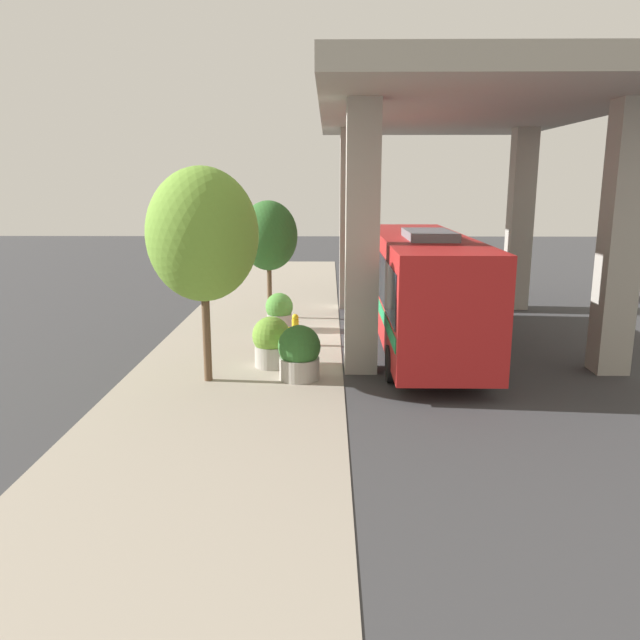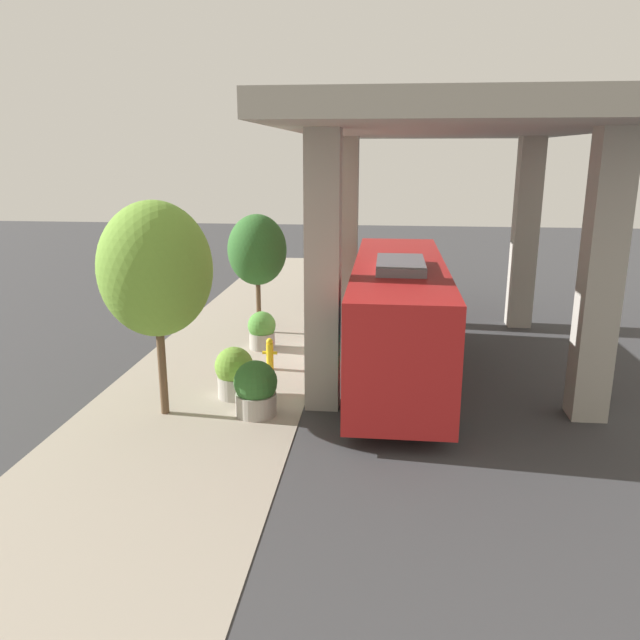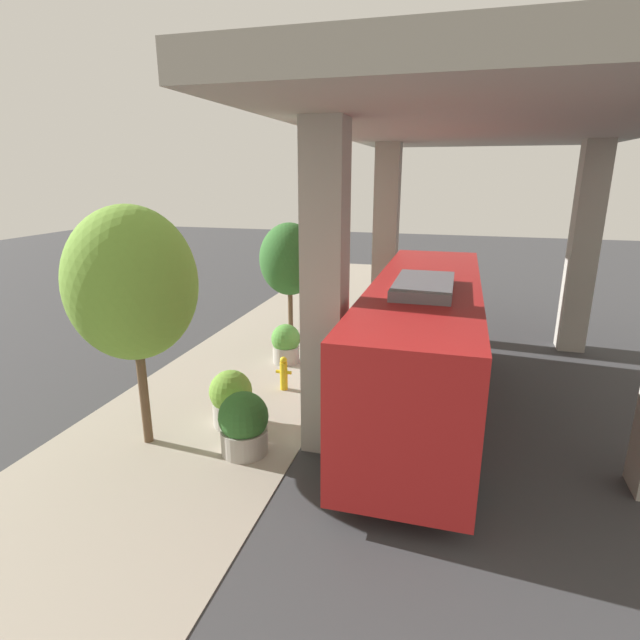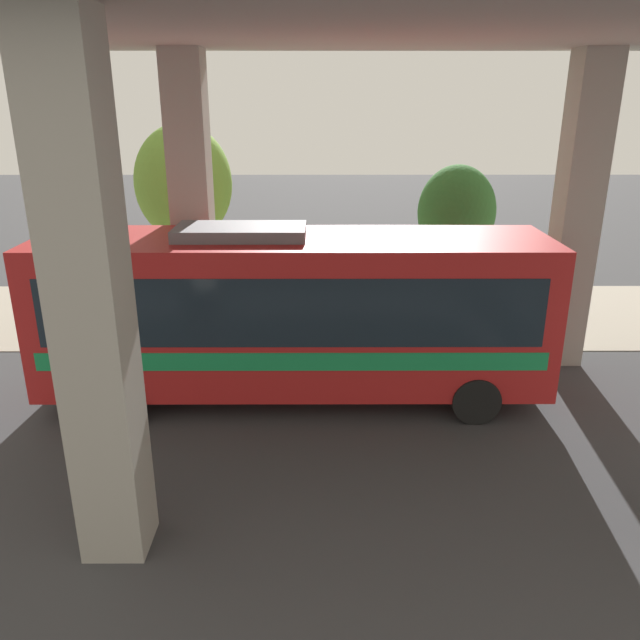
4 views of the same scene
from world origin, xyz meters
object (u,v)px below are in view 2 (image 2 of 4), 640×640
(fire_hydrant, at_px, (270,354))
(planter_middle, at_px, (234,373))
(planter_front, at_px, (262,330))
(bus, at_px, (398,313))
(street_tree_near, at_px, (156,269))
(planter_back, at_px, (256,389))
(street_tree_far, at_px, (257,250))

(fire_hydrant, xyz_separation_m, planter_middle, (-0.56, -2.42, 0.21))
(fire_hydrant, xyz_separation_m, planter_front, (-0.69, 2.16, 0.14))
(bus, distance_m, fire_hydrant, 4.33)
(planter_front, xyz_separation_m, street_tree_near, (-1.47, -5.91, 3.24))
(planter_back, xyz_separation_m, street_tree_far, (-1.53, 7.83, 2.49))
(planter_middle, xyz_separation_m, street_tree_far, (-0.67, 6.68, 2.47))
(fire_hydrant, relative_size, planter_back, 0.70)
(bus, height_order, planter_middle, bus)
(street_tree_near, distance_m, street_tree_far, 8.09)
(bus, xyz_separation_m, planter_middle, (-4.59, -2.16, -1.33))
(planter_back, distance_m, street_tree_far, 8.36)
(fire_hydrant, bearing_deg, planter_back, -85.18)
(planter_middle, xyz_separation_m, street_tree_near, (-1.59, -1.33, 3.17))
(bus, xyz_separation_m, fire_hydrant, (-4.03, 0.26, -1.55))
(fire_hydrant, bearing_deg, street_tree_near, -119.90)
(bus, relative_size, planter_middle, 7.19)
(planter_front, distance_m, street_tree_near, 6.89)
(bus, relative_size, planter_front, 7.85)
(planter_middle, distance_m, planter_back, 1.44)
(planter_middle, relative_size, street_tree_near, 0.26)
(bus, height_order, planter_front, bus)
(bus, distance_m, street_tree_far, 7.03)
(fire_hydrant, distance_m, street_tree_near, 5.49)
(planter_middle, relative_size, planter_back, 0.99)
(planter_front, height_order, planter_middle, planter_middle)
(fire_hydrant, relative_size, street_tree_near, 0.19)
(fire_hydrant, distance_m, planter_middle, 2.49)
(planter_front, distance_m, planter_middle, 4.58)
(planter_back, bearing_deg, fire_hydrant, 94.82)
(planter_front, relative_size, street_tree_far, 0.30)
(street_tree_near, height_order, street_tree_far, street_tree_near)
(bus, bearing_deg, fire_hydrant, 176.37)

